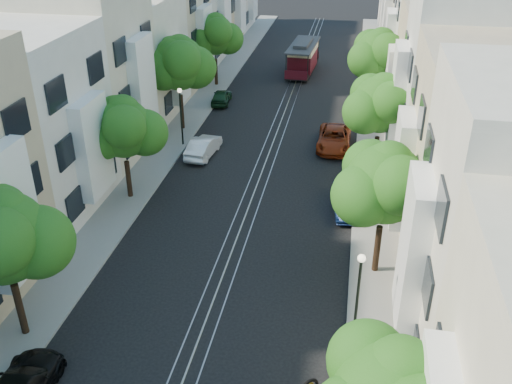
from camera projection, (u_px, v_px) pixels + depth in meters
The scene contains 23 objects.
ground at pixel (281, 121), 45.28m from camera, with size 200.00×200.00×0.00m, color black.
sidewalk_east at pixel (374, 126), 44.14m from camera, with size 2.50×80.00×0.12m, color gray.
sidewalk_west at pixel (193, 115), 46.37m from camera, with size 2.50×80.00×0.12m, color gray.
rail_left at pixel (274, 121), 45.36m from camera, with size 0.06×80.00×0.02m, color gray.
rail_slot at pixel (281, 121), 45.28m from camera, with size 0.06×80.00×0.02m, color gray.
rail_right at pixel (288, 121), 45.19m from camera, with size 0.06×80.00×0.02m, color gray.
lane_line at pixel (281, 121), 45.28m from camera, with size 0.08×80.00×0.01m, color tan.
townhouses_east at pixel (446, 64), 40.92m from camera, with size 7.75×72.00×12.00m.
townhouses_west at pixel (132, 51), 44.61m from camera, with size 7.75×72.00×11.76m.
tree_e_b at pixel (386, 186), 25.44m from camera, with size 4.93×4.08×6.68m.
tree_e_c at pixel (382, 106), 35.03m from camera, with size 4.84×3.99×6.52m.
tree_e_d at pixel (380, 55), 44.43m from camera, with size 5.01×4.16×6.85m.
tree_w_a at pixel (4, 240), 21.59m from camera, with size 4.93×4.08×6.68m.
tree_w_b at pixel (124, 130), 32.14m from camera, with size 4.72×3.87×6.27m.
tree_w_c at pixel (179, 64), 41.35m from camera, with size 5.13×4.28×7.09m.
tree_w_d at pixel (215, 36), 51.09m from camera, with size 4.84×3.99×6.52m.
lamp_east at pixel (359, 285), 22.18m from camera, with size 0.32×0.32×4.16m.
lamp_west at pixel (181, 108), 39.70m from camera, with size 0.32×0.32×4.16m.
cable_car at pixel (303, 56), 56.07m from camera, with size 2.81×7.61×2.87m.
parked_car_e_mid at pixel (346, 201), 32.54m from camera, with size 1.37×3.94×1.30m, color #0D1D43.
parked_car_e_far at pixel (334, 139), 40.44m from camera, with size 2.29×4.96×1.38m, color maroon.
parked_car_w_mid at pixel (203, 147), 39.25m from camera, with size 1.40×4.03×1.33m, color white.
parked_car_w_far at pixel (221, 97), 48.65m from camera, with size 1.44×3.57×1.22m, color #14341C.
Camera 1 is at (5.46, -14.20, 16.61)m, focal length 40.00 mm.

